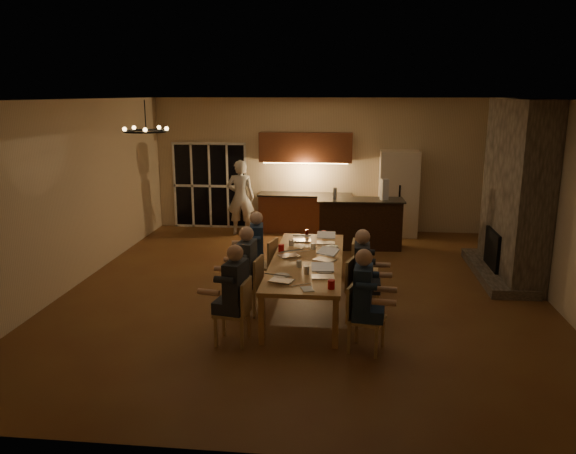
{
  "coord_description": "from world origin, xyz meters",
  "views": [
    {
      "loc": [
        0.7,
        -9.06,
        3.29
      ],
      "look_at": [
        -0.3,
        0.3,
        1.04
      ],
      "focal_mm": 35.0,
      "sensor_mm": 36.0,
      "label": 1
    }
  ],
  "objects_px": {
    "refrigerator": "(398,193)",
    "bar_bottle": "(335,193)",
    "laptop_a": "(281,273)",
    "dining_table": "(307,282)",
    "chair_right_near": "(367,318)",
    "can_silver": "(307,270)",
    "can_cola": "(307,233)",
    "plate_left": "(281,276)",
    "mug_back": "(291,243)",
    "person_left_far": "(257,251)",
    "person_right_near": "(362,301)",
    "laptop_b": "(323,270)",
    "laptop_d": "(325,253)",
    "mug_front": "(299,264)",
    "redcup_near": "(331,285)",
    "laptop_c": "(289,249)",
    "plate_near": "(325,271)",
    "plate_far": "(332,247)",
    "standing_person": "(241,197)",
    "chair_right_mid": "(363,289)",
    "person_left_mid": "(247,271)",
    "chair_left_far": "(262,264)",
    "mug_mid": "(313,246)",
    "chair_left_mid": "(246,285)",
    "can_right": "(334,252)",
    "bar_island": "(360,224)",
    "laptop_e": "(302,235)",
    "chair_left_near": "(232,311)",
    "laptop_f": "(326,237)",
    "bar_blender": "(384,189)",
    "chair_right_far": "(365,267)",
    "person_left_near": "(236,295)",
    "person_right_mid": "(361,275)"
  },
  "relations": [
    {
      "from": "chair_left_mid",
      "to": "person_right_near",
      "type": "height_order",
      "value": "person_right_near"
    },
    {
      "from": "laptop_a",
      "to": "plate_far",
      "type": "xyz_separation_m",
      "value": [
        0.64,
        1.83,
        -0.1
      ]
    },
    {
      "from": "can_cola",
      "to": "plate_left",
      "type": "xyz_separation_m",
      "value": [
        -0.19,
        -2.37,
        -0.05
      ]
    },
    {
      "from": "redcup_near",
      "to": "laptop_c",
      "type": "bearing_deg",
      "value": 116.0
    },
    {
      "from": "mug_back",
      "to": "person_left_far",
      "type": "bearing_deg",
      "value": -158.55
    },
    {
      "from": "laptop_d",
      "to": "laptop_c",
      "type": "bearing_deg",
      "value": -168.36
    },
    {
      "from": "person_right_near",
      "to": "mug_mid",
      "type": "bearing_deg",
      "value": 25.36
    },
    {
      "from": "redcup_near",
      "to": "person_right_mid",
      "type": "bearing_deg",
      "value": 63.01
    },
    {
      "from": "laptop_f",
      "to": "bar_blender",
      "type": "height_order",
      "value": "bar_blender"
    },
    {
      "from": "chair_left_far",
      "to": "person_right_mid",
      "type": "height_order",
      "value": "person_right_mid"
    },
    {
      "from": "laptop_f",
      "to": "mug_front",
      "type": "distance_m",
      "value": 1.47
    },
    {
      "from": "laptop_a",
      "to": "can_silver",
      "type": "bearing_deg",
      "value": -117.31
    },
    {
      "from": "chair_right_near",
      "to": "can_right",
      "type": "xyz_separation_m",
      "value": [
        -0.48,
        1.81,
        0.37
      ]
    },
    {
      "from": "chair_right_far",
      "to": "person_left_near",
      "type": "xyz_separation_m",
      "value": [
        -1.76,
        -2.22,
        0.24
      ]
    },
    {
      "from": "plate_left",
      "to": "redcup_near",
      "type": "bearing_deg",
      "value": -32.04
    },
    {
      "from": "chair_right_mid",
      "to": "laptop_b",
      "type": "bearing_deg",
      "value": 143.8
    },
    {
      "from": "refrigerator",
      "to": "laptop_a",
      "type": "bearing_deg",
      "value": -109.52
    },
    {
      "from": "laptop_d",
      "to": "mug_front",
      "type": "xyz_separation_m",
      "value": [
        -0.37,
        -0.39,
        -0.06
      ]
    },
    {
      "from": "laptop_e",
      "to": "redcup_near",
      "type": "relative_size",
      "value": 2.67
    },
    {
      "from": "mug_back",
      "to": "plate_near",
      "type": "distance_m",
      "value": 1.53
    },
    {
      "from": "plate_left",
      "to": "bar_island",
      "type": "bearing_deg",
      "value": 74.76
    },
    {
      "from": "bar_island",
      "to": "laptop_e",
      "type": "distance_m",
      "value": 2.63
    },
    {
      "from": "person_left_mid",
      "to": "can_cola",
      "type": "height_order",
      "value": "person_left_mid"
    },
    {
      "from": "chair_right_near",
      "to": "laptop_b",
      "type": "distance_m",
      "value": 1.01
    },
    {
      "from": "person_left_near",
      "to": "redcup_near",
      "type": "distance_m",
      "value": 1.27
    },
    {
      "from": "chair_left_near",
      "to": "mug_back",
      "type": "height_order",
      "value": "chair_left_near"
    },
    {
      "from": "chair_right_mid",
      "to": "person_left_mid",
      "type": "bearing_deg",
      "value": 110.12
    },
    {
      "from": "laptop_f",
      "to": "person_left_mid",
      "type": "bearing_deg",
      "value": -126.38
    },
    {
      "from": "laptop_a",
      "to": "dining_table",
      "type": "bearing_deg",
      "value": -87.91
    },
    {
      "from": "laptop_c",
      "to": "mug_back",
      "type": "relative_size",
      "value": 3.2
    },
    {
      "from": "laptop_a",
      "to": "plate_far",
      "type": "height_order",
      "value": "laptop_a"
    },
    {
      "from": "person_left_mid",
      "to": "laptop_d",
      "type": "height_order",
      "value": "person_left_mid"
    },
    {
      "from": "can_cola",
      "to": "mug_front",
      "type": "bearing_deg",
      "value": -89.29
    },
    {
      "from": "chair_right_near",
      "to": "can_silver",
      "type": "height_order",
      "value": "chair_right_near"
    },
    {
      "from": "dining_table",
      "to": "laptop_b",
      "type": "distance_m",
      "value": 1.05
    },
    {
      "from": "standing_person",
      "to": "plate_left",
      "type": "xyz_separation_m",
      "value": [
        1.6,
        -5.32,
        -0.13
      ]
    },
    {
      "from": "bar_island",
      "to": "laptop_d",
      "type": "relative_size",
      "value": 5.8
    },
    {
      "from": "person_right_near",
      "to": "laptop_b",
      "type": "distance_m",
      "value": 0.91
    },
    {
      "from": "laptop_e",
      "to": "plate_far",
      "type": "xyz_separation_m",
      "value": [
        0.54,
        -0.38,
        -0.1
      ]
    },
    {
      "from": "laptop_d",
      "to": "plate_near",
      "type": "height_order",
      "value": "laptop_d"
    },
    {
      "from": "dining_table",
      "to": "chair_right_mid",
      "type": "xyz_separation_m",
      "value": [
        0.88,
        -0.46,
        0.07
      ]
    },
    {
      "from": "chair_left_mid",
      "to": "plate_left",
      "type": "distance_m",
      "value": 0.8
    },
    {
      "from": "chair_left_mid",
      "to": "chair_right_far",
      "type": "height_order",
      "value": "same"
    },
    {
      "from": "laptop_f",
      "to": "can_cola",
      "type": "bearing_deg",
      "value": 127.49
    },
    {
      "from": "person_left_near",
      "to": "laptop_d",
      "type": "height_order",
      "value": "person_left_near"
    },
    {
      "from": "chair_right_near",
      "to": "redcup_near",
      "type": "distance_m",
      "value": 0.64
    },
    {
      "from": "person_left_mid",
      "to": "refrigerator",
      "type": "bearing_deg",
      "value": 157.98
    },
    {
      "from": "chair_left_far",
      "to": "mug_mid",
      "type": "xyz_separation_m",
      "value": [
        0.88,
        -0.03,
        0.36
      ]
    },
    {
      "from": "chair_left_far",
      "to": "can_right",
      "type": "xyz_separation_m",
      "value": [
        1.23,
        -0.39,
        0.37
      ]
    },
    {
      "from": "refrigerator",
      "to": "bar_bottle",
      "type": "bearing_deg",
      "value": -138.78
    }
  ]
}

